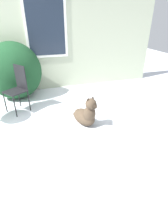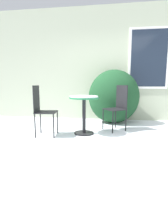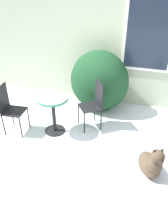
% 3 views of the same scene
% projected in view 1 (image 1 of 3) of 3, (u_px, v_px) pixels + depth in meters
% --- Properties ---
extents(ground_plane, '(16.00, 16.00, 0.00)m').
position_uv_depth(ground_plane, '(17.00, 135.00, 3.10)').
color(ground_plane, white).
extents(house_wall, '(8.00, 0.10, 3.11)m').
position_uv_depth(house_wall, '(10.00, 30.00, 4.20)').
color(house_wall, '#B2BC9E').
rests_on(house_wall, ground_plane).
extents(shrub_left, '(1.30, 0.91, 1.38)m').
position_uv_depth(shrub_left, '(14.00, 72.00, 4.20)').
color(shrub_left, '#194223').
rests_on(shrub_left, ground_plane).
extents(patio_chair_near_table, '(0.55, 0.55, 0.99)m').
position_uv_depth(patio_chair_near_table, '(18.00, 87.00, 3.69)').
color(patio_chair_near_table, black).
rests_on(patio_chair_near_table, ground_plane).
extents(dog, '(0.49, 0.69, 0.62)m').
position_uv_depth(dog, '(86.00, 115.00, 3.31)').
color(dog, '#4C3D2D').
rests_on(dog, ground_plane).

